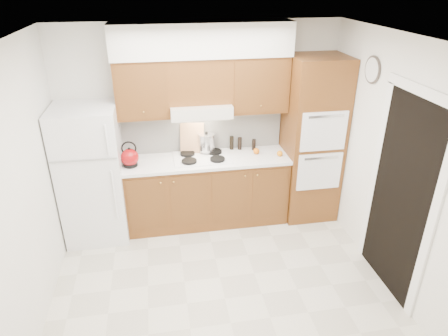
# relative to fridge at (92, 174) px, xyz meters

# --- Properties ---
(floor) EXTENTS (3.60, 3.60, 0.00)m
(floor) POSITION_rel_fridge_xyz_m (1.41, -1.14, -0.86)
(floor) COLOR beige
(floor) RESTS_ON ground
(ceiling) EXTENTS (3.60, 3.60, 0.00)m
(ceiling) POSITION_rel_fridge_xyz_m (1.41, -1.14, 1.74)
(ceiling) COLOR white
(ceiling) RESTS_ON wall_back
(wall_back) EXTENTS (3.60, 0.02, 2.60)m
(wall_back) POSITION_rel_fridge_xyz_m (1.41, 0.36, 0.44)
(wall_back) COLOR white
(wall_back) RESTS_ON floor
(wall_left) EXTENTS (0.02, 3.00, 2.60)m
(wall_left) POSITION_rel_fridge_xyz_m (-0.40, -1.14, 0.44)
(wall_left) COLOR white
(wall_left) RESTS_ON floor
(wall_right) EXTENTS (0.02, 3.00, 2.60)m
(wall_right) POSITION_rel_fridge_xyz_m (3.21, -1.14, 0.44)
(wall_right) COLOR white
(wall_right) RESTS_ON floor
(fridge) EXTENTS (0.75, 0.72, 1.72)m
(fridge) POSITION_rel_fridge_xyz_m (0.00, 0.00, 0.00)
(fridge) COLOR white
(fridge) RESTS_ON floor
(base_cabinets) EXTENTS (2.11, 0.60, 0.90)m
(base_cabinets) POSITION_rel_fridge_xyz_m (1.43, 0.06, -0.41)
(base_cabinets) COLOR brown
(base_cabinets) RESTS_ON floor
(countertop) EXTENTS (2.13, 0.62, 0.04)m
(countertop) POSITION_rel_fridge_xyz_m (1.43, 0.05, 0.06)
(countertop) COLOR white
(countertop) RESTS_ON base_cabinets
(backsplash) EXTENTS (2.11, 0.03, 0.56)m
(backsplash) POSITION_rel_fridge_xyz_m (1.43, 0.34, 0.36)
(backsplash) COLOR white
(backsplash) RESTS_ON countertop
(oven_cabinet) EXTENTS (0.70, 0.65, 2.20)m
(oven_cabinet) POSITION_rel_fridge_xyz_m (2.85, 0.03, 0.24)
(oven_cabinet) COLOR brown
(oven_cabinet) RESTS_ON floor
(upper_cab_left) EXTENTS (0.63, 0.33, 0.70)m
(upper_cab_left) POSITION_rel_fridge_xyz_m (0.69, 0.19, 0.99)
(upper_cab_left) COLOR brown
(upper_cab_left) RESTS_ON wall_back
(upper_cab_right) EXTENTS (0.73, 0.33, 0.70)m
(upper_cab_right) POSITION_rel_fridge_xyz_m (2.12, 0.19, 0.99)
(upper_cab_right) COLOR brown
(upper_cab_right) RESTS_ON wall_back
(range_hood) EXTENTS (0.75, 0.45, 0.15)m
(range_hood) POSITION_rel_fridge_xyz_m (1.38, 0.13, 0.71)
(range_hood) COLOR silver
(range_hood) RESTS_ON wall_back
(upper_cab_over_hood) EXTENTS (0.75, 0.33, 0.55)m
(upper_cab_over_hood) POSITION_rel_fridge_xyz_m (1.38, 0.19, 1.06)
(upper_cab_over_hood) COLOR brown
(upper_cab_over_hood) RESTS_ON range_hood
(soffit) EXTENTS (2.13, 0.36, 0.40)m
(soffit) POSITION_rel_fridge_xyz_m (1.43, 0.18, 1.54)
(soffit) COLOR silver
(soffit) RESTS_ON wall_back
(cooktop) EXTENTS (0.74, 0.50, 0.01)m
(cooktop) POSITION_rel_fridge_xyz_m (1.38, 0.07, 0.09)
(cooktop) COLOR white
(cooktop) RESTS_ON countertop
(doorway) EXTENTS (0.02, 0.90, 2.10)m
(doorway) POSITION_rel_fridge_xyz_m (3.19, -1.49, 0.19)
(doorway) COLOR black
(doorway) RESTS_ON floor
(wall_clock) EXTENTS (0.02, 0.30, 0.30)m
(wall_clock) POSITION_rel_fridge_xyz_m (3.19, -0.59, 1.29)
(wall_clock) COLOR #3F3833
(wall_clock) RESTS_ON wall_right
(kettle) EXTENTS (0.27, 0.27, 0.22)m
(kettle) POSITION_rel_fridge_xyz_m (0.47, -0.02, 0.20)
(kettle) COLOR maroon
(kettle) RESTS_ON countertop
(cutting_board) EXTENTS (0.32, 0.16, 0.41)m
(cutting_board) POSITION_rel_fridge_xyz_m (1.28, 0.27, 0.28)
(cutting_board) COLOR tan
(cutting_board) RESTS_ON countertop
(stock_pot) EXTENTS (0.24, 0.24, 0.23)m
(stock_pot) POSITION_rel_fridge_xyz_m (1.46, 0.24, 0.22)
(stock_pot) COLOR silver
(stock_pot) RESTS_ON cooktop
(condiment_a) EXTENTS (0.07, 0.07, 0.19)m
(condiment_a) POSITION_rel_fridge_xyz_m (1.81, 0.29, 0.17)
(condiment_a) COLOR black
(condiment_a) RESTS_ON countertop
(condiment_b) EXTENTS (0.07, 0.07, 0.17)m
(condiment_b) POSITION_rel_fridge_xyz_m (1.92, 0.27, 0.16)
(condiment_b) COLOR black
(condiment_b) RESTS_ON countertop
(condiment_c) EXTENTS (0.07, 0.07, 0.15)m
(condiment_c) POSITION_rel_fridge_xyz_m (2.10, 0.23, 0.15)
(condiment_c) COLOR black
(condiment_c) RESTS_ON countertop
(orange_near) EXTENTS (0.08, 0.08, 0.08)m
(orange_near) POSITION_rel_fridge_xyz_m (2.39, -0.04, 0.12)
(orange_near) COLOR orange
(orange_near) RESTS_ON countertop
(orange_far) EXTENTS (0.10, 0.10, 0.08)m
(orange_far) POSITION_rel_fridge_xyz_m (2.10, 0.08, 0.12)
(orange_far) COLOR #D6500B
(orange_far) RESTS_ON countertop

